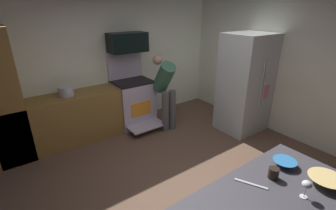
# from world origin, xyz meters

# --- Properties ---
(ground_plane) EXTENTS (5.20, 4.80, 0.02)m
(ground_plane) POSITION_xyz_m (0.00, 0.00, -0.01)
(ground_plane) COLOR brown
(wall_back) EXTENTS (5.20, 0.12, 2.60)m
(wall_back) POSITION_xyz_m (0.00, 2.34, 1.30)
(wall_back) COLOR silver
(wall_back) RESTS_ON ground
(wall_right) EXTENTS (0.12, 4.80, 2.60)m
(wall_right) POSITION_xyz_m (2.54, 0.00, 1.30)
(wall_right) COLOR silver
(wall_right) RESTS_ON ground
(lower_cabinet_run) EXTENTS (2.40, 0.60, 0.90)m
(lower_cabinet_run) POSITION_xyz_m (-0.90, 1.98, 0.45)
(lower_cabinet_run) COLOR olive
(lower_cabinet_run) RESTS_ON ground
(oven_range) EXTENTS (0.76, 1.01, 1.52)m
(oven_range) POSITION_xyz_m (0.35, 1.97, 0.51)
(oven_range) COLOR #BEB4C9
(oven_range) RESTS_ON ground
(microwave) EXTENTS (0.74, 0.38, 0.37)m
(microwave) POSITION_xyz_m (0.35, 2.06, 1.70)
(microwave) COLOR black
(microwave) RESTS_ON oven_range
(refrigerator) EXTENTS (0.88, 0.76, 1.91)m
(refrigerator) POSITION_xyz_m (2.03, 0.48, 0.95)
(refrigerator) COLOR silver
(refrigerator) RESTS_ON ground
(person_cook) EXTENTS (0.31, 0.60, 1.48)m
(person_cook) POSITION_xyz_m (0.78, 1.42, 0.87)
(person_cook) COLOR #555555
(person_cook) RESTS_ON ground
(mixing_bowl_large) EXTENTS (0.22, 0.22, 0.06)m
(mixing_bowl_large) POSITION_xyz_m (0.26, -1.34, 0.93)
(mixing_bowl_large) COLOR #2E75B5
(mixing_bowl_large) RESTS_ON counter_island
(mixing_bowl_small) EXTENTS (0.30, 0.30, 0.07)m
(mixing_bowl_small) POSITION_xyz_m (0.29, -1.70, 0.94)
(mixing_bowl_small) COLOR #ECC979
(mixing_bowl_small) RESTS_ON counter_island
(wine_glass_near) EXTENTS (0.08, 0.08, 0.16)m
(wine_glass_near) POSITION_xyz_m (-0.01, -1.67, 1.02)
(wine_glass_near) COLOR silver
(wine_glass_near) RESTS_ON counter_island
(mug_coffee) EXTENTS (0.09, 0.09, 0.10)m
(mug_coffee) POSITION_xyz_m (-0.00, -1.38, 0.95)
(mug_coffee) COLOR black
(mug_coffee) RESTS_ON counter_island
(knife_chef) EXTENTS (0.15, 0.27, 0.01)m
(knife_chef) POSITION_xyz_m (-0.23, -1.32, 0.90)
(knife_chef) COLOR #B7BABF
(knife_chef) RESTS_ON counter_island
(stock_pot) EXTENTS (0.25, 0.25, 0.17)m
(stock_pot) POSITION_xyz_m (-0.93, 1.98, 0.99)
(stock_pot) COLOR #B7B9C5
(stock_pot) RESTS_ON lower_cabinet_run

